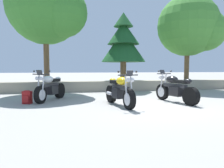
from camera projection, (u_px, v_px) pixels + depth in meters
ground_plane at (158, 106)px, 6.74m from camera, size 120.00×120.00×0.00m
stone_wall at (123, 86)px, 11.42m from camera, size 36.00×0.80×0.55m
motorcycle_white_near_left at (50, 88)px, 7.75m from camera, size 1.07×1.95×1.18m
motorcycle_yellow_centre at (120, 91)px, 6.71m from camera, size 0.79×2.05×1.18m
motorcycle_black_far_right at (175, 89)px, 7.37m from camera, size 0.86×2.04×1.18m
rider_backpack at (27, 97)px, 7.08m from camera, size 0.34×0.31×0.47m
leafy_tree_far_left at (49, 8)px, 10.11m from camera, size 3.95×3.76×5.66m
pine_tree_mid_left at (123, 41)px, 11.31m from camera, size 2.47×2.47×3.79m
leafy_tree_mid_right at (191, 27)px, 11.84m from camera, size 3.70×3.53×4.95m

